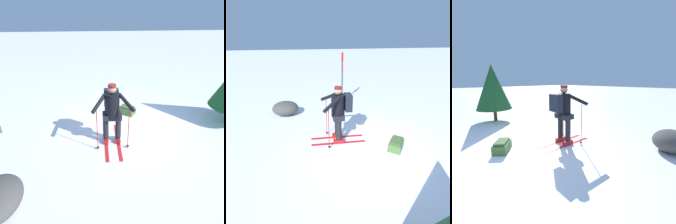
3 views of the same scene
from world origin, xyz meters
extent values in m
plane|color=white|center=(0.00, 0.00, 0.00)|extent=(80.00, 80.00, 0.00)
cube|color=red|center=(0.75, -0.38, 0.01)|extent=(1.58, 0.18, 0.01)
cube|color=red|center=(0.75, -0.38, 0.07)|extent=(0.31, 0.13, 0.12)
cylinder|color=black|center=(0.75, -0.38, 0.47)|extent=(0.15, 0.15, 0.68)
cube|color=red|center=(0.73, -0.71, 0.01)|extent=(1.58, 0.18, 0.01)
cube|color=red|center=(0.73, -0.71, 0.07)|extent=(0.31, 0.13, 0.12)
cylinder|color=black|center=(0.73, -0.71, 0.47)|extent=(0.15, 0.15, 0.68)
cube|color=black|center=(0.74, -0.55, 0.81)|extent=(0.34, 0.50, 0.14)
cylinder|color=black|center=(0.74, -0.55, 1.12)|extent=(0.37, 0.37, 0.62)
sphere|color=tan|center=(0.74, -0.55, 1.53)|extent=(0.21, 0.21, 0.21)
cylinder|color=maroon|center=(0.74, -0.55, 1.62)|extent=(0.20, 0.20, 0.06)
cube|color=black|center=(0.46, -0.53, 1.20)|extent=(0.21, 0.38, 0.46)
cylinder|color=red|center=(1.06, -0.18, 0.61)|extent=(0.02, 0.02, 1.22)
cylinder|color=black|center=(1.06, -0.18, 0.06)|extent=(0.07, 0.07, 0.01)
cylinder|color=black|center=(0.97, -0.24, 1.27)|extent=(0.52, 0.37, 0.33)
cylinder|color=red|center=(1.02, -0.95, 0.61)|extent=(0.02, 0.02, 1.22)
cylinder|color=black|center=(1.02, -0.95, 0.06)|extent=(0.07, 0.07, 0.01)
cylinder|color=black|center=(0.93, -0.88, 1.27)|extent=(0.49, 0.41, 0.33)
cube|color=#4C6B38|center=(-0.74, 0.18, 0.11)|extent=(0.60, 0.63, 0.22)
cube|color=#415B2F|center=(-0.74, 0.18, 0.25)|extent=(0.50, 0.52, 0.06)
camera|label=1|loc=(4.55, -1.05, 3.03)|focal=28.00mm
camera|label=2|loc=(1.62, 3.82, 2.86)|focal=28.00mm
camera|label=3|loc=(-2.05, -3.47, 1.77)|focal=24.00mm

